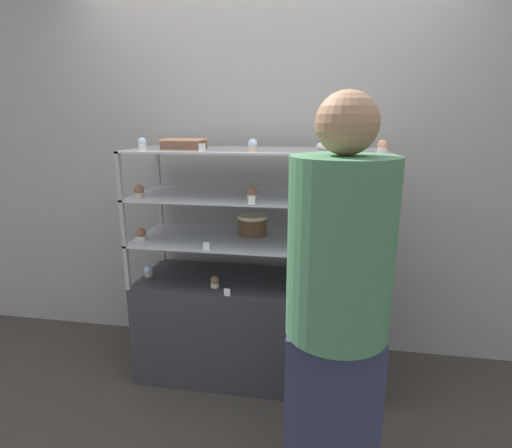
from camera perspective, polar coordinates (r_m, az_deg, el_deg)
ground_plane at (r=2.82m, az=-0.00°, el=-20.13°), size 20.00×20.00×0.00m
back_wall at (r=2.75m, az=1.49°, el=8.21°), size 8.00×0.05×2.60m
display_base at (r=2.65m, az=-0.00°, el=-14.43°), size 1.46×0.55×0.64m
display_riser_lower at (r=2.42m, az=-0.00°, el=-2.46°), size 1.46×0.55×0.27m
display_riser_middle at (r=2.36m, az=-0.00°, el=3.78°), size 1.46×0.55×0.27m
display_riser_upper at (r=2.32m, az=-0.00°, el=10.28°), size 1.46×0.55×0.27m
layer_cake_centerpiece at (r=2.50m, az=-0.48°, el=-0.11°), size 0.19×0.19×0.13m
sheet_cake_frosted at (r=2.42m, az=-10.24°, el=11.22°), size 0.24×0.17×0.06m
cupcake_0 at (r=2.65m, az=-15.10°, el=-6.53°), size 0.05×0.05×0.07m
cupcake_1 at (r=2.41m, az=-5.91°, el=-8.20°), size 0.05×0.05×0.07m
cupcake_2 at (r=2.35m, az=4.96°, el=-8.77°), size 0.05×0.05×0.07m
cupcake_3 at (r=2.43m, az=15.96°, el=-8.52°), size 0.05×0.05×0.07m
price_tag_0 at (r=2.29m, az=-4.16°, el=-9.71°), size 0.04×0.00×0.04m
cupcake_4 at (r=2.50m, az=-16.11°, el=-1.41°), size 0.06×0.06×0.07m
cupcake_5 at (r=2.33m, az=15.88°, el=-2.50°), size 0.06×0.06×0.07m
price_tag_1 at (r=2.23m, az=-7.10°, el=-3.16°), size 0.04×0.00×0.04m
cupcake_6 at (r=2.41m, az=-16.37°, el=4.54°), size 0.06×0.06×0.07m
cupcake_7 at (r=2.25m, az=-0.60°, el=4.44°), size 0.06×0.06×0.07m
cupcake_8 at (r=2.19m, az=17.05°, el=3.52°), size 0.06×0.06×0.07m
price_tag_2 at (r=2.10m, az=-0.62°, el=3.44°), size 0.04×0.00×0.04m
cupcake_9 at (r=2.47m, az=-15.94°, el=11.03°), size 0.05×0.05×0.06m
cupcake_10 at (r=2.21m, az=-0.44°, el=11.23°), size 0.05×0.05×0.06m
cupcake_11 at (r=2.19m, az=17.58°, el=10.54°), size 0.05×0.05×0.06m
price_tag_3 at (r=2.13m, az=-7.71°, el=10.73°), size 0.04×0.00×0.04m
donut_glazed at (r=2.35m, az=10.38°, el=10.89°), size 0.14×0.14×0.04m
customer_figure at (r=1.61m, az=11.53°, el=-11.14°), size 0.40×0.40×1.71m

